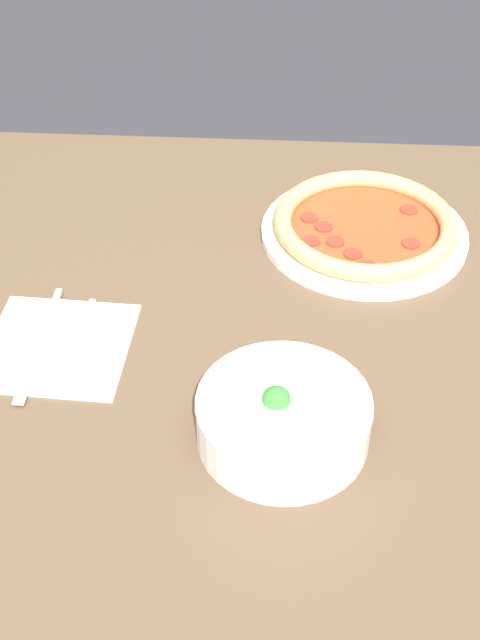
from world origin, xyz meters
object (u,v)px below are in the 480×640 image
(knife, at_px, (42,338))
(bowl, at_px, (283,416))
(pizza, at_px, (365,227))
(fork, at_px, (79,344))

(knife, bearing_deg, bowl, 65.69)
(pizza, distance_m, bowl, 0.41)
(pizza, distance_m, knife, 0.49)
(pizza, height_order, bowl, bowl)
(bowl, height_order, fork, bowl)
(pizza, bearing_deg, bowl, 74.63)
(knife, bearing_deg, fork, 82.12)
(pizza, xyz_separation_m, fork, (0.37, 0.26, -0.01))
(bowl, height_order, knife, bowl)
(pizza, relative_size, bowl, 1.54)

